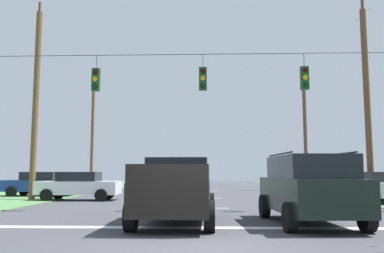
{
  "coord_description": "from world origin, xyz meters",
  "views": [
    {
      "loc": [
        0.27,
        -8.29,
        1.51
      ],
      "look_at": [
        -0.35,
        9.81,
        3.57
      ],
      "focal_mm": 37.6,
      "sensor_mm": 36.0,
      "label": 1
    }
  ],
  "objects_px": {
    "distant_car_crossing_white": "(79,185)",
    "distant_car_oncoming": "(380,186)",
    "pickup_truck": "(177,190)",
    "distant_car_far_parked": "(41,184)",
    "utility_pole_far_right": "(305,129)",
    "overhead_signal_span": "(193,115)",
    "utility_pole_mid_left": "(36,101)",
    "suv_black": "(308,187)",
    "utility_pole_mid_right": "(367,101)",
    "utility_pole_far_left": "(93,127)"
  },
  "relations": [
    {
      "from": "pickup_truck",
      "to": "utility_pole_far_right",
      "type": "distance_m",
      "value": 24.46
    },
    {
      "from": "utility_pole_far_left",
      "to": "pickup_truck",
      "type": "bearing_deg",
      "value": -67.96
    },
    {
      "from": "suv_black",
      "to": "utility_pole_far_left",
      "type": "height_order",
      "value": "utility_pole_far_left"
    },
    {
      "from": "pickup_truck",
      "to": "distant_car_far_parked",
      "type": "height_order",
      "value": "pickup_truck"
    },
    {
      "from": "overhead_signal_span",
      "to": "distant_car_oncoming",
      "type": "height_order",
      "value": "overhead_signal_span"
    },
    {
      "from": "distant_car_far_parked",
      "to": "utility_pole_far_left",
      "type": "relative_size",
      "value": 0.41
    },
    {
      "from": "suv_black",
      "to": "distant_car_oncoming",
      "type": "xyz_separation_m",
      "value": [
        5.74,
        8.72,
        -0.27
      ]
    },
    {
      "from": "distant_car_far_parked",
      "to": "utility_pole_mid_right",
      "type": "bearing_deg",
      "value": -11.48
    },
    {
      "from": "distant_car_crossing_white",
      "to": "distant_car_oncoming",
      "type": "distance_m",
      "value": 15.64
    },
    {
      "from": "distant_car_oncoming",
      "to": "utility_pole_mid_right",
      "type": "relative_size",
      "value": 0.4
    },
    {
      "from": "overhead_signal_span",
      "to": "distant_car_oncoming",
      "type": "bearing_deg",
      "value": 25.77
    },
    {
      "from": "distant_car_crossing_white",
      "to": "distant_car_oncoming",
      "type": "xyz_separation_m",
      "value": [
        15.61,
        -1.01,
        0.0
      ]
    },
    {
      "from": "utility_pole_mid_right",
      "to": "utility_pole_far_left",
      "type": "distance_m",
      "value": 22.58
    },
    {
      "from": "suv_black",
      "to": "distant_car_crossing_white",
      "type": "bearing_deg",
      "value": 135.4
    },
    {
      "from": "utility_pole_far_right",
      "to": "distant_car_oncoming",
      "type": "bearing_deg",
      "value": -89.03
    },
    {
      "from": "suv_black",
      "to": "utility_pole_far_right",
      "type": "height_order",
      "value": "utility_pole_far_right"
    },
    {
      "from": "distant_car_far_parked",
      "to": "utility_pole_mid_left",
      "type": "xyz_separation_m",
      "value": [
        0.88,
        -3.28,
        4.68
      ]
    },
    {
      "from": "overhead_signal_span",
      "to": "distant_car_oncoming",
      "type": "distance_m",
      "value": 10.72
    },
    {
      "from": "suv_black",
      "to": "distant_car_crossing_white",
      "type": "distance_m",
      "value": 13.87
    },
    {
      "from": "utility_pole_mid_right",
      "to": "utility_pole_far_right",
      "type": "height_order",
      "value": "utility_pole_mid_right"
    },
    {
      "from": "distant_car_far_parked",
      "to": "utility_pole_mid_left",
      "type": "bearing_deg",
      "value": -74.93
    },
    {
      "from": "distant_car_far_parked",
      "to": "utility_pole_mid_left",
      "type": "relative_size",
      "value": 0.38
    },
    {
      "from": "overhead_signal_span",
      "to": "suv_black",
      "type": "height_order",
      "value": "overhead_signal_span"
    },
    {
      "from": "overhead_signal_span",
      "to": "utility_pole_mid_left",
      "type": "xyz_separation_m",
      "value": [
        -9.03,
        5.68,
        1.65
      ]
    },
    {
      "from": "distant_car_crossing_white",
      "to": "utility_pole_mid_right",
      "type": "distance_m",
      "value": 16.1
    },
    {
      "from": "distant_car_far_parked",
      "to": "utility_pole_far_left",
      "type": "bearing_deg",
      "value": 86.38
    },
    {
      "from": "pickup_truck",
      "to": "utility_pole_mid_left",
      "type": "distance_m",
      "value": 13.74
    },
    {
      "from": "pickup_truck",
      "to": "distant_car_crossing_white",
      "type": "relative_size",
      "value": 1.25
    },
    {
      "from": "suv_black",
      "to": "utility_pole_mid_left",
      "type": "relative_size",
      "value": 0.43
    },
    {
      "from": "suv_black",
      "to": "utility_pole_mid_right",
      "type": "height_order",
      "value": "utility_pole_mid_right"
    },
    {
      "from": "distant_car_oncoming",
      "to": "utility_pole_mid_left",
      "type": "xyz_separation_m",
      "value": [
        -18.29,
        1.21,
        4.68
      ]
    },
    {
      "from": "pickup_truck",
      "to": "distant_car_oncoming",
      "type": "distance_m",
      "value": 12.82
    },
    {
      "from": "suv_black",
      "to": "pickup_truck",
      "type": "bearing_deg",
      "value": 176.11
    },
    {
      "from": "utility_pole_far_left",
      "to": "distant_car_oncoming",
      "type": "bearing_deg",
      "value": -36.34
    },
    {
      "from": "utility_pole_far_right",
      "to": "utility_pole_mid_left",
      "type": "relative_size",
      "value": 0.93
    },
    {
      "from": "utility_pole_far_right",
      "to": "pickup_truck",
      "type": "bearing_deg",
      "value": -112.94
    },
    {
      "from": "utility_pole_mid_right",
      "to": "utility_pole_mid_left",
      "type": "distance_m",
      "value": 18.14
    },
    {
      "from": "distant_car_crossing_white",
      "to": "pickup_truck",
      "type": "bearing_deg",
      "value": -57.71
    },
    {
      "from": "utility_pole_mid_right",
      "to": "utility_pole_mid_left",
      "type": "height_order",
      "value": "utility_pole_mid_left"
    },
    {
      "from": "pickup_truck",
      "to": "overhead_signal_span",
      "type": "bearing_deg",
      "value": 84.73
    },
    {
      "from": "suv_black",
      "to": "distant_car_oncoming",
      "type": "bearing_deg",
      "value": 56.66
    },
    {
      "from": "overhead_signal_span",
      "to": "utility_pole_mid_left",
      "type": "height_order",
      "value": "utility_pole_mid_left"
    },
    {
      "from": "suv_black",
      "to": "utility_pole_far_right",
      "type": "relative_size",
      "value": 0.46
    },
    {
      "from": "pickup_truck",
      "to": "distant_car_far_parked",
      "type": "bearing_deg",
      "value": 126.39
    },
    {
      "from": "suv_black",
      "to": "distant_car_far_parked",
      "type": "height_order",
      "value": "suv_black"
    },
    {
      "from": "overhead_signal_span",
      "to": "utility_pole_far_left",
      "type": "height_order",
      "value": "utility_pole_far_left"
    },
    {
      "from": "distant_car_oncoming",
      "to": "utility_pole_mid_left",
      "type": "height_order",
      "value": "utility_pole_mid_left"
    },
    {
      "from": "distant_car_crossing_white",
      "to": "distant_car_far_parked",
      "type": "height_order",
      "value": "same"
    },
    {
      "from": "distant_car_crossing_white",
      "to": "distant_car_oncoming",
      "type": "height_order",
      "value": "same"
    },
    {
      "from": "distant_car_crossing_white",
      "to": "distant_car_far_parked",
      "type": "xyz_separation_m",
      "value": [
        -3.56,
        3.47,
        0.0
      ]
    }
  ]
}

